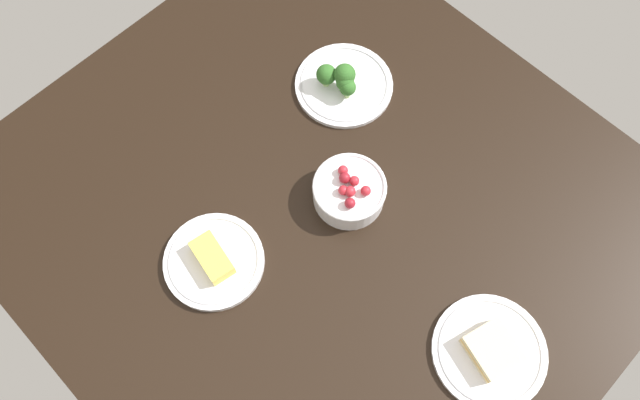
% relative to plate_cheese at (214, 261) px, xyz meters
% --- Properties ---
extents(dining_table, '(1.19, 1.09, 0.04)m').
position_rel_plate_cheese_xyz_m(dining_table, '(-0.06, -0.22, -0.03)').
color(dining_table, black).
rests_on(dining_table, ground).
extents(plate_cheese, '(0.19, 0.19, 0.04)m').
position_rel_plate_cheese_xyz_m(plate_cheese, '(0.00, 0.00, 0.00)').
color(plate_cheese, silver).
rests_on(plate_cheese, dining_table).
extents(plate_broccoli, '(0.20, 0.20, 0.08)m').
position_rel_plate_cheese_xyz_m(plate_broccoli, '(0.10, -0.44, 0.01)').
color(plate_broccoli, silver).
rests_on(plate_broccoli, dining_table).
extents(bowl_berries, '(0.14, 0.14, 0.07)m').
position_rel_plate_cheese_xyz_m(bowl_berries, '(-0.08, -0.27, 0.02)').
color(bowl_berries, silver).
rests_on(bowl_berries, dining_table).
extents(plate_sandwich, '(0.20, 0.20, 0.04)m').
position_rel_plate_cheese_xyz_m(plate_sandwich, '(-0.46, -0.23, -0.00)').
color(plate_sandwich, silver).
rests_on(plate_sandwich, dining_table).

